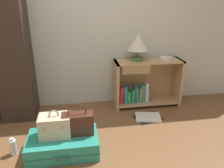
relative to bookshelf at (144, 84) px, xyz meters
The scene contains 10 objects.
ground_plane 1.60m from the bookshelf, 126.01° to the right, with size 9.00×9.00×0.00m, color brown.
back_wall 1.35m from the bookshelf, 165.75° to the left, with size 6.40×0.10×2.60m, color beige.
bookshelf is the anchor object (origin of this frame).
table_lamp 0.63m from the bookshelf, behind, with size 0.30×0.30×0.38m.
bowl 0.49m from the bookshelf, ahead, with size 0.18×0.18×0.04m, color silver.
suitcase_large 1.58m from the bookshelf, 139.77° to the right, with size 0.75×0.47×0.20m.
train_case 1.60m from the bookshelf, 142.36° to the right, with size 0.32×0.23×0.31m.
handbag 1.41m from the bookshelf, 136.53° to the right, with size 0.33×0.16×0.35m.
bottle 1.99m from the bookshelf, 150.97° to the right, with size 0.08×0.08×0.20m.
open_book_on_floor 0.55m from the bookshelf, 97.45° to the right, with size 0.42×0.36×0.02m.
Camera 1 is at (-0.07, -1.81, 1.58)m, focal length 35.93 mm.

